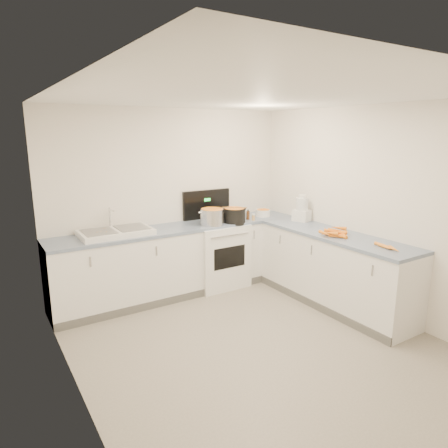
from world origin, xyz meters
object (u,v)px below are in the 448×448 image
sink (116,232)px  spice_jar (253,218)px  black_pot (234,216)px  mixing_bowl (263,213)px  stove (217,253)px  food_processor (302,210)px  extract_bottle (248,215)px  steel_pot (212,218)px

sink → spice_jar: size_ratio=10.92×
black_pot → spice_jar: black_pot is taller
black_pot → mixing_bowl: black_pot is taller
black_pot → spice_jar: 0.31m
stove → food_processor: stove is taller
stove → sink: 1.54m
mixing_bowl → stove: bearing=176.6°
sink → mixing_bowl: 2.24m
stove → food_processor: bearing=-30.0°
spice_jar → stove: bearing=157.5°
sink → extract_bottle: 1.92m
sink → mixing_bowl: size_ratio=3.87×
steel_pot → food_processor: bearing=-21.8°
steel_pot → food_processor: food_processor is taller
black_pot → extract_bottle: black_pot is taller
steel_pot → black_pot: steel_pot is taller
steel_pot → mixing_bowl: (0.94, 0.08, -0.05)m
steel_pot → extract_bottle: size_ratio=2.70×
extract_bottle → spice_jar: (0.03, -0.10, -0.02)m
black_pot → food_processor: bearing=-27.5°
sink → steel_pot: 1.31m
sink → black_pot: 1.65m
mixing_bowl → food_processor: bearing=-65.1°
steel_pot → food_processor: (1.20, -0.48, 0.06)m
black_pot → mixing_bowl: 0.61m
steel_pot → extract_bottle: (0.62, 0.02, -0.04)m
stove → mixing_bowl: bearing=-3.4°
steel_pot → spice_jar: steel_pot is taller
extract_bottle → food_processor: bearing=-40.4°
sink → spice_jar: (1.94, -0.22, 0.00)m
steel_pot → black_pot: (0.34, -0.04, -0.01)m
black_pot → extract_bottle: (0.27, 0.05, -0.03)m
sink → food_processor: food_processor is taller
steel_pot → stove: bearing=39.6°
black_pot → extract_bottle: bearing=10.9°
steel_pot → extract_bottle: 0.62m
food_processor → extract_bottle: bearing=139.6°
food_processor → steel_pot: bearing=158.2°
sink → steel_pot: (1.30, -0.14, 0.06)m
mixing_bowl → extract_bottle: 0.33m
black_pot → sink: bearing=173.9°
sink → extract_bottle: (1.92, -0.12, 0.02)m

